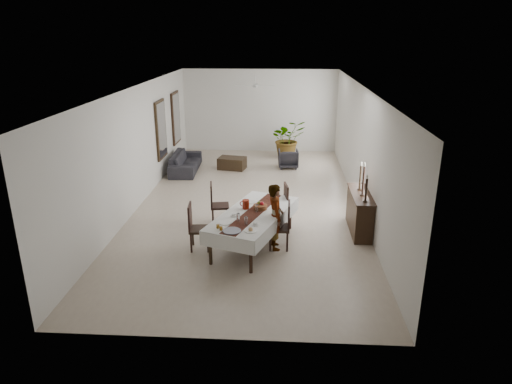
% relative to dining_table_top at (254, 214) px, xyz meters
% --- Properties ---
extents(floor, '(6.00, 12.00, 0.00)m').
position_rel_dining_table_top_xyz_m(floor, '(-0.31, 2.64, -0.75)').
color(floor, '#C1B19A').
rests_on(floor, ground).
extents(ceiling, '(6.00, 12.00, 0.02)m').
position_rel_dining_table_top_xyz_m(ceiling, '(-0.31, 2.64, 2.45)').
color(ceiling, white).
rests_on(ceiling, wall_back).
extents(wall_back, '(6.00, 0.02, 3.20)m').
position_rel_dining_table_top_xyz_m(wall_back, '(-0.31, 8.64, 0.85)').
color(wall_back, silver).
rests_on(wall_back, floor).
extents(wall_front, '(6.00, 0.02, 3.20)m').
position_rel_dining_table_top_xyz_m(wall_front, '(-0.31, -3.36, 0.85)').
color(wall_front, silver).
rests_on(wall_front, floor).
extents(wall_left, '(0.02, 12.00, 3.20)m').
position_rel_dining_table_top_xyz_m(wall_left, '(-3.31, 2.64, 0.85)').
color(wall_left, silver).
rests_on(wall_left, floor).
extents(wall_right, '(0.02, 12.00, 3.20)m').
position_rel_dining_table_top_xyz_m(wall_right, '(2.69, 2.64, 0.85)').
color(wall_right, silver).
rests_on(wall_right, floor).
extents(dining_table_top, '(1.81, 2.68, 0.05)m').
position_rel_dining_table_top_xyz_m(dining_table_top, '(0.00, 0.00, 0.00)').
color(dining_table_top, black).
rests_on(dining_table_top, table_leg_fl).
extents(table_leg_fl, '(0.09, 0.09, 0.72)m').
position_rel_dining_table_top_xyz_m(table_leg_fl, '(-0.83, -0.95, -0.39)').
color(table_leg_fl, black).
rests_on(table_leg_fl, floor).
extents(table_leg_fr, '(0.09, 0.09, 0.72)m').
position_rel_dining_table_top_xyz_m(table_leg_fr, '(0.03, -1.26, -0.39)').
color(table_leg_fr, black).
rests_on(table_leg_fr, floor).
extents(table_leg_bl, '(0.09, 0.09, 0.72)m').
position_rel_dining_table_top_xyz_m(table_leg_bl, '(-0.03, 1.26, -0.39)').
color(table_leg_bl, black).
rests_on(table_leg_bl, floor).
extents(table_leg_br, '(0.09, 0.09, 0.72)m').
position_rel_dining_table_top_xyz_m(table_leg_br, '(0.83, 0.95, -0.39)').
color(table_leg_br, black).
rests_on(table_leg_br, floor).
extents(tablecloth_top, '(2.05, 2.92, 0.01)m').
position_rel_dining_table_top_xyz_m(tablecloth_top, '(0.00, 0.00, 0.03)').
color(tablecloth_top, silver).
rests_on(tablecloth_top, dining_table_top).
extents(tablecloth_drape_left, '(0.91, 2.51, 0.31)m').
position_rel_dining_table_top_xyz_m(tablecloth_drape_left, '(-0.57, 0.21, -0.12)').
color(tablecloth_drape_left, silver).
rests_on(tablecloth_drape_left, dining_table_top).
extents(tablecloth_drape_right, '(0.91, 2.51, 0.31)m').
position_rel_dining_table_top_xyz_m(tablecloth_drape_right, '(0.57, -0.21, -0.12)').
color(tablecloth_drape_right, silver).
rests_on(tablecloth_drape_right, dining_table_top).
extents(tablecloth_drape_near, '(1.15, 0.42, 0.31)m').
position_rel_dining_table_top_xyz_m(tablecloth_drape_near, '(-0.45, -1.25, -0.12)').
color(tablecloth_drape_near, white).
rests_on(tablecloth_drape_near, dining_table_top).
extents(tablecloth_drape_far, '(1.15, 0.42, 0.31)m').
position_rel_dining_table_top_xyz_m(tablecloth_drape_far, '(0.45, 1.25, -0.12)').
color(tablecloth_drape_far, white).
rests_on(tablecloth_drape_far, dining_table_top).
extents(table_runner, '(1.22, 2.55, 0.00)m').
position_rel_dining_table_top_xyz_m(table_runner, '(0.00, 0.00, 0.04)').
color(table_runner, '#582519').
rests_on(table_runner, tablecloth_top).
extents(red_pitcher, '(0.20, 0.20, 0.21)m').
position_rel_dining_table_top_xyz_m(red_pitcher, '(-0.19, 0.23, 0.14)').
color(red_pitcher, maroon).
rests_on(red_pitcher, tablecloth_top).
extents(pitcher_handle, '(0.12, 0.06, 0.12)m').
position_rel_dining_table_top_xyz_m(pitcher_handle, '(-0.27, 0.26, 0.14)').
color(pitcher_handle, maroon).
rests_on(pitcher_handle, red_pitcher).
extents(wine_glass_near, '(0.07, 0.07, 0.18)m').
position_rel_dining_table_top_xyz_m(wine_glass_near, '(-0.11, -0.67, 0.12)').
color(wine_glass_near, silver).
rests_on(wine_glass_near, tablecloth_top).
extents(wine_glass_mid, '(0.07, 0.07, 0.18)m').
position_rel_dining_table_top_xyz_m(wine_glass_mid, '(-0.29, -0.50, 0.12)').
color(wine_glass_mid, white).
rests_on(wine_glass_mid, tablecloth_top).
extents(wine_glass_far, '(0.07, 0.07, 0.18)m').
position_rel_dining_table_top_xyz_m(wine_glass_far, '(0.07, 0.03, 0.12)').
color(wine_glass_far, white).
rests_on(wine_glass_far, tablecloth_top).
extents(teacup_right, '(0.09, 0.09, 0.06)m').
position_rel_dining_table_top_xyz_m(teacup_right, '(0.08, -0.69, 0.07)').
color(teacup_right, silver).
rests_on(teacup_right, saucer_right).
extents(saucer_right, '(0.15, 0.15, 0.01)m').
position_rel_dining_table_top_xyz_m(saucer_right, '(0.08, -0.69, 0.04)').
color(saucer_right, white).
rests_on(saucer_right, tablecloth_top).
extents(teacup_left, '(0.09, 0.09, 0.06)m').
position_rel_dining_table_top_xyz_m(teacup_left, '(-0.41, -0.23, 0.07)').
color(teacup_left, white).
rests_on(teacup_left, saucer_left).
extents(saucer_left, '(0.15, 0.15, 0.01)m').
position_rel_dining_table_top_xyz_m(saucer_left, '(-0.41, -0.23, 0.04)').
color(saucer_left, silver).
rests_on(saucer_left, tablecloth_top).
extents(plate_near_right, '(0.25, 0.25, 0.02)m').
position_rel_dining_table_top_xyz_m(plate_near_right, '(0.00, -0.99, 0.04)').
color(plate_near_right, white).
rests_on(plate_near_right, tablecloth_top).
extents(bread_near_right, '(0.09, 0.09, 0.09)m').
position_rel_dining_table_top_xyz_m(bread_near_right, '(0.00, -0.99, 0.07)').
color(bread_near_right, tan).
rests_on(bread_near_right, plate_near_right).
extents(plate_near_left, '(0.25, 0.25, 0.02)m').
position_rel_dining_table_top_xyz_m(plate_near_left, '(-0.55, -0.62, 0.04)').
color(plate_near_left, white).
rests_on(plate_near_left, tablecloth_top).
extents(plate_far_left, '(0.25, 0.25, 0.02)m').
position_rel_dining_table_top_xyz_m(plate_far_left, '(-0.12, 0.65, 0.04)').
color(plate_far_left, white).
rests_on(plate_far_left, tablecloth_top).
extents(serving_tray, '(0.37, 0.37, 0.02)m').
position_rel_dining_table_top_xyz_m(serving_tray, '(-0.37, -1.02, 0.05)').
color(serving_tray, '#45454A').
rests_on(serving_tray, tablecloth_top).
extents(jam_jar_a, '(0.07, 0.07, 0.08)m').
position_rel_dining_table_top_xyz_m(jam_jar_a, '(-0.59, -0.97, 0.08)').
color(jam_jar_a, '#8C5A14').
rests_on(jam_jar_a, tablecloth_top).
extents(jam_jar_b, '(0.07, 0.07, 0.08)m').
position_rel_dining_table_top_xyz_m(jam_jar_b, '(-0.67, -0.88, 0.08)').
color(jam_jar_b, '#855813').
rests_on(jam_jar_b, tablecloth_top).
extents(fruit_basket, '(0.31, 0.31, 0.10)m').
position_rel_dining_table_top_xyz_m(fruit_basket, '(0.14, 0.22, 0.09)').
color(fruit_basket, brown).
rests_on(fruit_basket, tablecloth_top).
extents(fruit_red, '(0.09, 0.09, 0.09)m').
position_rel_dining_table_top_xyz_m(fruit_red, '(0.17, 0.23, 0.17)').
color(fruit_red, '#A9101A').
rests_on(fruit_red, fruit_basket).
extents(fruit_green, '(0.08, 0.08, 0.08)m').
position_rel_dining_table_top_xyz_m(fruit_green, '(0.11, 0.27, 0.17)').
color(fruit_green, olive).
rests_on(fruit_green, fruit_basket).
extents(chair_right_near_seat, '(0.46, 0.46, 0.05)m').
position_rel_dining_table_top_xyz_m(chair_right_near_seat, '(0.57, -0.10, -0.27)').
color(chair_right_near_seat, black).
rests_on(chair_right_near_seat, chair_right_near_leg_fl).
extents(chair_right_near_leg_fl, '(0.05, 0.05, 0.45)m').
position_rel_dining_table_top_xyz_m(chair_right_near_leg_fl, '(0.75, -0.29, -0.52)').
color(chair_right_near_leg_fl, black).
rests_on(chair_right_near_leg_fl, floor).
extents(chair_right_near_leg_fr, '(0.05, 0.05, 0.45)m').
position_rel_dining_table_top_xyz_m(chair_right_near_leg_fr, '(0.76, 0.08, -0.52)').
color(chair_right_near_leg_fr, black).
rests_on(chair_right_near_leg_fr, floor).
extents(chair_right_near_leg_bl, '(0.05, 0.05, 0.45)m').
position_rel_dining_table_top_xyz_m(chair_right_near_leg_bl, '(0.38, -0.28, -0.52)').
color(chair_right_near_leg_bl, black).
rests_on(chair_right_near_leg_bl, floor).
extents(chair_right_near_leg_br, '(0.05, 0.05, 0.45)m').
position_rel_dining_table_top_xyz_m(chair_right_near_leg_br, '(0.39, 0.09, -0.52)').
color(chair_right_near_leg_br, black).
rests_on(chair_right_near_leg_br, floor).
extents(chair_right_near_back, '(0.05, 0.45, 0.58)m').
position_rel_dining_table_top_xyz_m(chair_right_near_back, '(0.78, -0.10, 0.03)').
color(chair_right_near_back, black).
rests_on(chair_right_near_back, chair_right_near_seat).
extents(chair_right_far_seat, '(0.54, 0.54, 0.05)m').
position_rel_dining_table_top_xyz_m(chair_right_far_seat, '(0.51, 1.00, -0.26)').
color(chair_right_far_seat, black).
rests_on(chair_right_far_seat, chair_right_far_leg_fl).
extents(chair_right_far_leg_fl, '(0.05, 0.05, 0.46)m').
position_rel_dining_table_top_xyz_m(chair_right_far_leg_fl, '(0.73, 0.85, -0.52)').
color(chair_right_far_leg_fl, black).
rests_on(chair_right_far_leg_fl, floor).
extents(chair_right_far_leg_fr, '(0.05, 0.05, 0.46)m').
position_rel_dining_table_top_xyz_m(chair_right_far_leg_fr, '(0.66, 1.22, -0.52)').
color(chair_right_far_leg_fr, black).
rests_on(chair_right_far_leg_fr, floor).
extents(chair_right_far_leg_bl, '(0.05, 0.05, 0.46)m').
position_rel_dining_table_top_xyz_m(chair_right_far_leg_bl, '(0.35, 0.78, -0.52)').
color(chair_right_far_leg_bl, black).
rests_on(chair_right_far_leg_bl, floor).
extents(chair_right_far_leg_br, '(0.05, 0.05, 0.46)m').
position_rel_dining_table_top_xyz_m(chair_right_far_leg_br, '(0.29, 1.16, -0.52)').
color(chair_right_far_leg_br, black).
rests_on(chair_right_far_leg_br, floor).
extents(chair_right_far_back, '(0.12, 0.47, 0.60)m').
position_rel_dining_table_top_xyz_m(chair_right_far_back, '(0.72, 1.04, 0.06)').
color(chair_right_far_back, black).
rests_on(chair_right_far_back, chair_right_far_seat).
extents(chair_left_near_seat, '(0.48, 0.48, 0.05)m').
position_rel_dining_table_top_xyz_m(chair_left_near_seat, '(-1.16, -0.26, -0.28)').
color(chair_left_near_seat, black).
rests_on(chair_left_near_seat, chair_left_near_leg_fl).
extents(chair_left_near_leg_fl, '(0.05, 0.05, 0.44)m').
position_rel_dining_table_top_xyz_m(chair_left_near_leg_fl, '(-1.36, -0.09, -0.53)').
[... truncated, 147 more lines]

